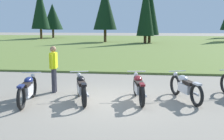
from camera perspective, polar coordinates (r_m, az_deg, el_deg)
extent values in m
plane|color=gray|center=(8.95, -0.47, -6.32)|extent=(140.00, 140.00, 0.00)
cube|color=#5B7033|center=(35.45, 5.22, 5.55)|extent=(80.00, 44.00, 0.10)
cylinder|color=#47331E|center=(46.01, -14.43, 7.18)|extent=(0.36, 0.36, 1.70)
cone|color=black|center=(46.05, -14.65, 12.31)|extent=(2.92, 2.92, 6.54)
cylinder|color=#47331E|center=(35.72, 7.71, 6.33)|extent=(0.36, 0.36, 1.08)
cone|color=black|center=(35.72, 7.84, 12.27)|extent=(2.43, 2.43, 6.32)
cylinder|color=#47331E|center=(36.81, -1.43, 7.01)|extent=(0.36, 0.36, 1.74)
cone|color=black|center=(36.84, -1.45, 12.74)|extent=(3.09, 3.09, 5.63)
cylinder|color=#47331E|center=(49.46, -12.06, 7.31)|extent=(0.36, 0.36, 1.54)
cone|color=black|center=(49.45, -12.18, 10.74)|extent=(3.49, 3.49, 4.39)
cylinder|color=#47331E|center=(34.62, 6.85, 6.20)|extent=(0.36, 0.36, 1.03)
cone|color=black|center=(34.62, 6.98, 12.63)|extent=(2.16, 2.16, 6.73)
torus|color=black|center=(9.66, -16.00, -3.37)|extent=(0.21, 0.71, 0.70)
torus|color=black|center=(8.35, -18.25, -5.49)|extent=(0.21, 0.71, 0.70)
cube|color=silver|center=(8.99, -17.06, -4.04)|extent=(0.30, 0.66, 0.28)
ellipsoid|color=navy|center=(9.10, -16.86, -2.07)|extent=(0.33, 0.52, 0.22)
cube|color=black|center=(8.73, -17.49, -2.97)|extent=(0.29, 0.51, 0.10)
cube|color=navy|center=(8.27, -18.37, -3.21)|extent=(0.19, 0.34, 0.06)
cylinder|color=silver|center=(9.47, -16.28, -0.49)|extent=(0.62, 0.13, 0.03)
sphere|color=silver|center=(9.61, -16.07, -1.14)|extent=(0.14, 0.14, 0.14)
cylinder|color=silver|center=(8.70, -16.63, -5.15)|extent=(0.16, 0.55, 0.07)
torus|color=black|center=(9.53, -6.80, -3.24)|extent=(0.33, 0.69, 0.70)
torus|color=black|center=(8.18, -5.82, -5.36)|extent=(0.33, 0.69, 0.70)
cube|color=silver|center=(8.84, -6.35, -3.91)|extent=(0.40, 0.67, 0.28)
ellipsoid|color=black|center=(8.95, -6.51, -1.90)|extent=(0.41, 0.54, 0.22)
cube|color=black|center=(8.58, -6.22, -2.81)|extent=(0.37, 0.53, 0.10)
cube|color=black|center=(8.10, -5.86, -3.03)|extent=(0.24, 0.35, 0.06)
cylinder|color=silver|center=(9.33, -6.80, -0.32)|extent=(0.60, 0.24, 0.03)
sphere|color=silver|center=(9.47, -6.86, -0.98)|extent=(0.14, 0.14, 0.14)
cylinder|color=silver|center=(8.59, -5.19, -4.97)|extent=(0.25, 0.54, 0.07)
torus|color=black|center=(9.55, 4.94, -3.19)|extent=(0.22, 0.71, 0.70)
torus|color=black|center=(8.20, 6.22, -5.32)|extent=(0.22, 0.71, 0.70)
cube|color=silver|center=(8.86, 5.53, -3.86)|extent=(0.30, 0.66, 0.28)
ellipsoid|color=maroon|center=(8.97, 5.40, -1.86)|extent=(0.34, 0.52, 0.22)
cube|color=black|center=(8.60, 5.76, -2.77)|extent=(0.30, 0.51, 0.10)
cube|color=maroon|center=(8.12, 6.26, -3.00)|extent=(0.19, 0.34, 0.06)
cylinder|color=silver|center=(9.35, 5.06, -0.27)|extent=(0.62, 0.14, 0.03)
sphere|color=silver|center=(9.49, 4.96, -0.92)|extent=(0.14, 0.14, 0.14)
cylinder|color=silver|center=(8.62, 6.73, -4.95)|extent=(0.16, 0.55, 0.07)
torus|color=black|center=(9.80, 12.95, -3.06)|extent=(0.34, 0.69, 0.70)
torus|color=black|center=(8.61, 17.10, -4.98)|extent=(0.34, 0.69, 0.70)
cube|color=silver|center=(9.19, 14.90, -3.66)|extent=(0.41, 0.67, 0.28)
ellipsoid|color=#B7B7BC|center=(9.28, 14.45, -1.74)|extent=(0.41, 0.54, 0.22)
cube|color=black|center=(8.95, 15.63, -2.59)|extent=(0.37, 0.53, 0.10)
cube|color=#B7B7BC|center=(8.53, 17.21, -2.77)|extent=(0.24, 0.35, 0.06)
cylinder|color=silver|center=(9.62, 13.33, -0.22)|extent=(0.59, 0.25, 0.03)
sphere|color=silver|center=(9.75, 12.98, -0.86)|extent=(0.14, 0.14, 0.14)
cylinder|color=silver|center=(9.02, 16.56, -4.62)|extent=(0.26, 0.54, 0.07)
cylinder|color=#2D2D38|center=(10.06, -11.99, -2.18)|extent=(0.14, 0.14, 0.88)
cylinder|color=#2D2D38|center=(10.23, -11.75, -1.98)|extent=(0.14, 0.14, 0.88)
cube|color=#D8EA19|center=(10.03, -12.01, 1.95)|extent=(0.25, 0.38, 0.56)
sphere|color=#9E7051|center=(9.99, -12.09, 4.23)|extent=(0.22, 0.22, 0.22)
cylinder|color=#D8EA19|center=(9.81, -12.32, 1.66)|extent=(0.09, 0.09, 0.52)
cylinder|color=#D8EA19|center=(10.26, -11.70, 2.01)|extent=(0.09, 0.09, 0.52)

